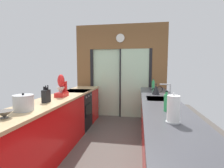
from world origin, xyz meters
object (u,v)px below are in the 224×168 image
stand_mixer (62,88)px  stock_pot (23,103)px  paper_towel_roll (173,109)px  oven_range (77,110)px  kettle (156,90)px  knife_block (46,96)px  mixing_bowl (4,114)px  soap_bottle_near (166,102)px  soap_bottle_far (153,85)px

stand_mixer → stock_pot: (0.00, -1.04, -0.06)m
paper_towel_roll → oven_range: bearing=131.9°
stand_mixer → kettle: bearing=17.1°
knife_block → kettle: (1.78, 1.07, -0.00)m
oven_range → mixing_bowl: size_ratio=4.93×
knife_block → soap_bottle_near: size_ratio=1.06×
oven_range → kettle: 1.90m
oven_range → soap_bottle_near: bearing=-41.0°
stock_pot → kettle: 2.39m
oven_range → soap_bottle_near: size_ratio=3.53×
kettle → paper_towel_roll: bearing=-90.1°
soap_bottle_near → paper_towel_roll: paper_towel_roll is taller
stand_mixer → kettle: size_ratio=1.70×
mixing_bowl → knife_block: (0.00, 0.82, 0.06)m
stock_pot → kettle: size_ratio=1.01×
stand_mixer → soap_bottle_near: stand_mixer is taller
stock_pot → soap_bottle_near: size_ratio=0.96×
stand_mixer → kettle: 1.87m
mixing_bowl → soap_bottle_far: (1.78, 2.56, 0.07)m
knife_block → kettle: knife_block is taller
paper_towel_roll → soap_bottle_near: bearing=90.0°
stand_mixer → soap_bottle_far: 2.16m
oven_range → stand_mixer: bearing=-88.7°
stock_pot → kettle: (1.78, 1.59, -0.00)m
soap_bottle_far → oven_range: bearing=-166.9°
mixing_bowl → paper_towel_roll: size_ratio=0.62×
soap_bottle_near → stand_mixer: bearing=156.7°
oven_range → kettle: (1.80, -0.25, 0.56)m
soap_bottle_near → kettle: bearing=89.9°
stock_pot → soap_bottle_far: soap_bottle_far is taller
stand_mixer → mixing_bowl: bearing=-90.0°
stock_pot → soap_bottle_near: soap_bottle_near is taller
stand_mixer → paper_towel_roll: stand_mixer is taller
oven_range → soap_bottle_far: size_ratio=3.40×
knife_block → soap_bottle_near: 1.80m
soap_bottle_far → paper_towel_roll: size_ratio=0.90×
soap_bottle_near → soap_bottle_far: 1.98m
stand_mixer → stock_pot: bearing=-90.0°
oven_range → paper_towel_roll: bearing=-48.1°
kettle → soap_bottle_near: size_ratio=0.95×
mixing_bowl → kettle: (1.78, 1.90, 0.06)m
mixing_bowl → knife_block: size_ratio=0.68×
soap_bottle_near → soap_bottle_far: bearing=90.0°
knife_block → soap_bottle_near: bearing=-7.7°
soap_bottle_far → knife_block: bearing=-135.6°
soap_bottle_far → paper_towel_roll: 2.42m
kettle → oven_range: bearing=172.1°
stock_pot → mixing_bowl: bearing=-90.0°
mixing_bowl → soap_bottle_near: size_ratio=0.72×
oven_range → paper_towel_roll: size_ratio=3.05×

